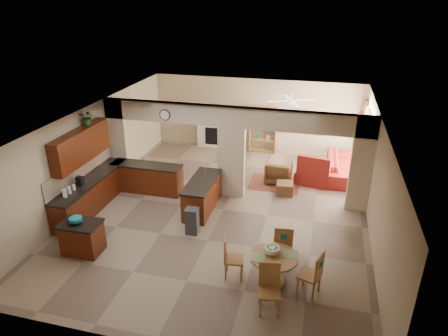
% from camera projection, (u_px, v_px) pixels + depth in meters
% --- Properties ---
extents(floor, '(10.00, 10.00, 0.00)m').
position_uv_depth(floor, '(223.00, 210.00, 11.55)').
color(floor, '#86735C').
rests_on(floor, ground).
extents(ceiling, '(10.00, 10.00, 0.00)m').
position_uv_depth(ceiling, '(223.00, 116.00, 10.41)').
color(ceiling, white).
rests_on(ceiling, wall_back).
extents(wall_back, '(8.00, 0.00, 8.00)m').
position_uv_depth(wall_back, '(256.00, 115.00, 15.40)').
color(wall_back, '#C9B293').
rests_on(wall_back, floor).
extents(wall_front, '(8.00, 0.00, 8.00)m').
position_uv_depth(wall_front, '(147.00, 284.00, 6.56)').
color(wall_front, '#C9B293').
rests_on(wall_front, floor).
extents(wall_left, '(0.00, 10.00, 10.00)m').
position_uv_depth(wall_left, '(93.00, 152.00, 11.89)').
color(wall_left, '#C9B293').
rests_on(wall_left, floor).
extents(wall_right, '(0.00, 10.00, 10.00)m').
position_uv_depth(wall_right, '(376.00, 181.00, 10.07)').
color(wall_right, '#C9B293').
rests_on(wall_right, floor).
extents(partition_left_pier, '(0.60, 0.25, 2.80)m').
position_uv_depth(partition_left_pier, '(119.00, 142.00, 12.70)').
color(partition_left_pier, '#C9B293').
rests_on(partition_left_pier, floor).
extents(partition_center_pier, '(0.80, 0.25, 2.20)m').
position_uv_depth(partition_center_pier, '(232.00, 162.00, 11.99)').
color(partition_center_pier, '#C9B293').
rests_on(partition_center_pier, floor).
extents(partition_right_pier, '(0.60, 0.25, 2.80)m').
position_uv_depth(partition_right_pier, '(362.00, 165.00, 11.03)').
color(partition_right_pier, '#C9B293').
rests_on(partition_right_pier, floor).
extents(partition_header, '(8.00, 0.25, 0.60)m').
position_uv_depth(partition_header, '(232.00, 117.00, 11.41)').
color(partition_header, '#C9B293').
rests_on(partition_header, partition_center_pier).
extents(kitchen_counter, '(2.52, 3.29, 1.48)m').
position_uv_depth(kitchen_counter, '(115.00, 187.00, 11.88)').
color(kitchen_counter, '#3B0C06').
rests_on(kitchen_counter, floor).
extents(upper_cabinets, '(0.35, 2.40, 0.90)m').
position_uv_depth(upper_cabinets, '(81.00, 146.00, 10.93)').
color(upper_cabinets, '#3B0C06').
rests_on(upper_cabinets, wall_left).
extents(peninsula, '(0.70, 1.85, 0.91)m').
position_uv_depth(peninsula, '(202.00, 195.00, 11.40)').
color(peninsula, '#3B0C06').
rests_on(peninsula, floor).
extents(wall_clock, '(0.34, 0.03, 0.34)m').
position_uv_depth(wall_clock, '(165.00, 115.00, 11.76)').
color(wall_clock, '#452517').
rests_on(wall_clock, partition_header).
extents(rug, '(1.60, 1.30, 0.01)m').
position_uv_depth(rug, '(274.00, 183.00, 13.13)').
color(rug, brown).
rests_on(rug, floor).
extents(fireplace, '(1.60, 0.35, 1.20)m').
position_uv_depth(fireplace, '(215.00, 132.00, 15.94)').
color(fireplace, white).
rests_on(fireplace, floor).
extents(shelving_unit, '(1.00, 0.32, 1.80)m').
position_uv_depth(shelving_unit, '(263.00, 130.00, 15.37)').
color(shelving_unit, '#9E6536').
rests_on(shelving_unit, floor).
extents(window_a, '(0.02, 0.90, 1.90)m').
position_uv_depth(window_a, '(368.00, 155.00, 12.20)').
color(window_a, white).
rests_on(window_a, wall_right).
extents(window_b, '(0.02, 0.90, 1.90)m').
position_uv_depth(window_b, '(364.00, 137.00, 13.70)').
color(window_b, white).
rests_on(window_b, wall_right).
extents(glazed_door, '(0.02, 0.70, 2.10)m').
position_uv_depth(glazed_door, '(365.00, 150.00, 13.01)').
color(glazed_door, white).
rests_on(glazed_door, wall_right).
extents(drape_a_left, '(0.10, 0.28, 2.30)m').
position_uv_depth(drape_a_left, '(368.00, 163.00, 11.67)').
color(drape_a_left, '#46271C').
rests_on(drape_a_left, wall_right).
extents(drape_a_right, '(0.10, 0.28, 2.30)m').
position_uv_depth(drape_a_right, '(365.00, 148.00, 12.74)').
color(drape_a_right, '#46271C').
rests_on(drape_a_right, wall_right).
extents(drape_b_left, '(0.10, 0.28, 2.30)m').
position_uv_depth(drape_b_left, '(364.00, 143.00, 13.18)').
color(drape_b_left, '#46271C').
rests_on(drape_b_left, wall_right).
extents(drape_b_right, '(0.10, 0.28, 2.30)m').
position_uv_depth(drape_b_right, '(362.00, 131.00, 14.24)').
color(drape_b_right, '#46271C').
rests_on(drape_b_right, wall_right).
extents(ceiling_fan, '(1.00, 1.00, 0.10)m').
position_uv_depth(ceiling_fan, '(292.00, 101.00, 12.82)').
color(ceiling_fan, white).
rests_on(ceiling_fan, ceiling).
extents(kitchen_island, '(0.95, 0.69, 0.81)m').
position_uv_depth(kitchen_island, '(82.00, 237.00, 9.55)').
color(kitchen_island, '#3B0C06').
rests_on(kitchen_island, floor).
extents(teal_bowl, '(0.31, 0.31, 0.14)m').
position_uv_depth(teal_bowl, '(76.00, 220.00, 9.35)').
color(teal_bowl, '#137A86').
rests_on(teal_bowl, kitchen_island).
extents(trash_can, '(0.32, 0.27, 0.67)m').
position_uv_depth(trash_can, '(192.00, 222.00, 10.31)').
color(trash_can, '#2E2E31').
rests_on(trash_can, floor).
extents(dining_table, '(1.03, 1.03, 0.70)m').
position_uv_depth(dining_table, '(273.00, 265.00, 8.48)').
color(dining_table, '#9E6536').
rests_on(dining_table, floor).
extents(fruit_bowl, '(0.34, 0.34, 0.18)m').
position_uv_depth(fruit_bowl, '(272.00, 250.00, 8.43)').
color(fruit_bowl, '#70C129').
rests_on(fruit_bowl, dining_table).
extents(sofa, '(2.41, 0.98, 0.70)m').
position_uv_depth(sofa, '(341.00, 167.00, 13.50)').
color(sofa, maroon).
rests_on(sofa, floor).
extents(chaise, '(1.18, 1.03, 0.42)m').
position_uv_depth(chaise, '(313.00, 177.00, 13.11)').
color(chaise, maroon).
rests_on(chaise, floor).
extents(armchair, '(0.86, 0.88, 0.74)m').
position_uv_depth(armchair, '(279.00, 172.00, 13.08)').
color(armchair, maroon).
rests_on(armchair, floor).
extents(ottoman, '(0.56, 0.56, 0.37)m').
position_uv_depth(ottoman, '(285.00, 188.00, 12.39)').
color(ottoman, maroon).
rests_on(ottoman, floor).
extents(plant, '(0.40, 0.35, 0.44)m').
position_uv_depth(plant, '(87.00, 117.00, 11.06)').
color(plant, '#134512').
rests_on(plant, upper_cabinets).
extents(chair_north, '(0.46, 0.46, 1.02)m').
position_uv_depth(chair_north, '(283.00, 244.00, 9.05)').
color(chair_north, '#9E6536').
rests_on(chair_north, floor).
extents(chair_east, '(0.53, 0.53, 1.02)m').
position_uv_depth(chair_east, '(314.00, 273.00, 8.12)').
color(chair_east, '#9E6536').
rests_on(chair_east, floor).
extents(chair_south, '(0.50, 0.50, 1.02)m').
position_uv_depth(chair_south, '(269.00, 285.00, 7.77)').
color(chair_south, '#9E6536').
rests_on(chair_south, floor).
extents(chair_west, '(0.48, 0.48, 1.02)m').
position_uv_depth(chair_west, '(230.00, 255.00, 8.66)').
color(chair_west, '#9E6536').
rests_on(chair_west, floor).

